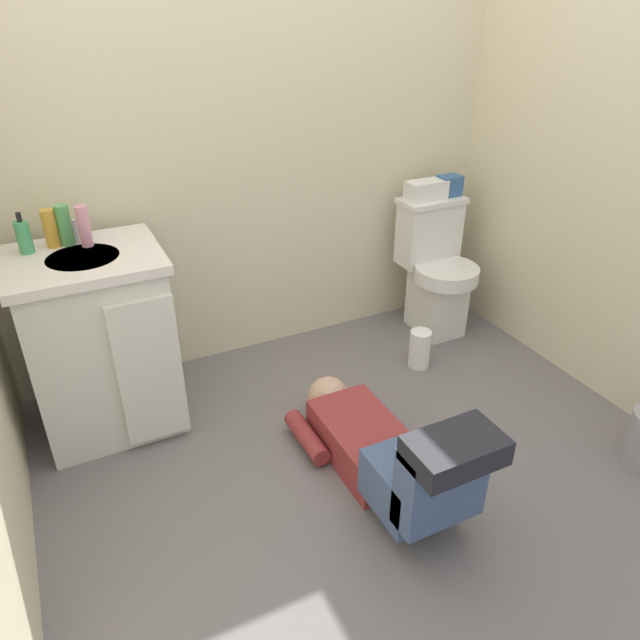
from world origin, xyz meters
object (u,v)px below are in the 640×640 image
(tissue_box, at_px, (426,190))
(paper_towel_roll, at_px, (420,349))
(person_plumber, at_px, (387,452))
(soap_dispenser, at_px, (24,237))
(toiletry_bag, at_px, (449,186))
(toilet, at_px, (435,269))
(vanity_cabinet, at_px, (101,342))
(faucet, at_px, (75,232))
(bottle_amber, at_px, (51,229))
(bottle_pink, at_px, (84,226))
(bottle_green, at_px, (64,225))

(tissue_box, relative_size, paper_towel_roll, 1.07)
(person_plumber, bearing_deg, soap_dispenser, 136.42)
(tissue_box, distance_m, toiletry_bag, 0.15)
(paper_towel_roll, bearing_deg, person_plumber, -132.91)
(toilet, relative_size, vanity_cabinet, 0.91)
(toilet, distance_m, soap_dispenser, 2.07)
(faucet, distance_m, bottle_amber, 0.09)
(toilet, bearing_deg, tissue_box, 116.43)
(vanity_cabinet, bearing_deg, toiletry_bag, 5.09)
(person_plumber, bearing_deg, bottle_amber, 133.03)
(faucet, bearing_deg, tissue_box, 0.78)
(vanity_cabinet, height_order, person_plumber, vanity_cabinet)
(toilet, height_order, bottle_pink, bottle_pink)
(person_plumber, distance_m, paper_towel_roll, 0.91)
(tissue_box, xyz_separation_m, bottle_pink, (-1.73, -0.07, 0.10))
(toilet, distance_m, faucet, 1.88)
(tissue_box, bearing_deg, faucet, -179.22)
(bottle_amber, bearing_deg, person_plumber, -46.97)
(faucet, relative_size, paper_towel_roll, 0.49)
(toilet, bearing_deg, faucet, 177.89)
(person_plumber, xyz_separation_m, tissue_box, (0.87, 1.07, 0.62))
(faucet, bearing_deg, soap_dispenser, -173.99)
(soap_dispenser, bearing_deg, bottle_green, 6.90)
(person_plumber, bearing_deg, vanity_cabinet, 134.52)
(tissue_box, height_order, toiletry_bag, toiletry_bag)
(person_plumber, bearing_deg, toilet, 47.00)
(soap_dispenser, relative_size, bottle_pink, 0.99)
(vanity_cabinet, bearing_deg, tissue_box, 5.52)
(person_plumber, distance_m, bottle_amber, 1.61)
(soap_dispenser, xyz_separation_m, bottle_green, (0.16, 0.02, 0.02))
(vanity_cabinet, xyz_separation_m, tissue_box, (1.76, 0.17, 0.38))
(faucet, xyz_separation_m, bottle_green, (-0.03, -0.00, 0.03))
(bottle_amber, relative_size, paper_towel_roll, 0.76)
(bottle_green, bearing_deg, toilet, -2.03)
(bottle_green, xyz_separation_m, paper_towel_roll, (1.54, -0.38, -0.80))
(tissue_box, height_order, bottle_pink, bottle_pink)
(tissue_box, xyz_separation_m, soap_dispenser, (-1.95, -0.04, 0.09))
(vanity_cabinet, xyz_separation_m, soap_dispenser, (-0.19, 0.13, 0.47))
(bottle_amber, bearing_deg, bottle_pink, -22.35)
(tissue_box, bearing_deg, toiletry_bag, 0.00)
(tissue_box, relative_size, toiletry_bag, 1.77)
(toiletry_bag, relative_size, bottle_amber, 0.80)
(tissue_box, bearing_deg, person_plumber, -129.08)
(vanity_cabinet, bearing_deg, toilet, 2.52)
(paper_towel_roll, bearing_deg, soap_dispenser, 167.83)
(faucet, bearing_deg, vanity_cabinet, -88.69)
(toilet, bearing_deg, soap_dispenser, 178.66)
(vanity_cabinet, distance_m, soap_dispenser, 0.52)
(toiletry_bag, relative_size, paper_towel_roll, 0.61)
(toilet, relative_size, soap_dispenser, 4.52)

